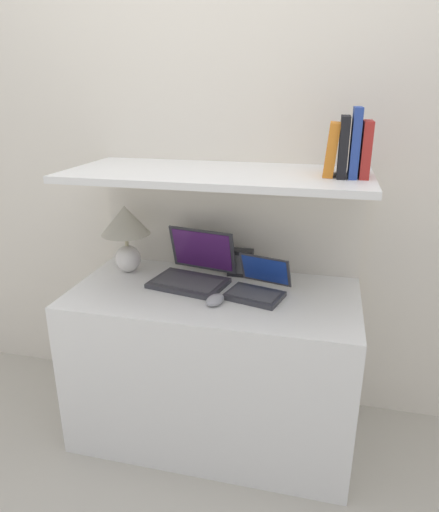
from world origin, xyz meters
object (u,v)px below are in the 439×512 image
laptop_large (193,272)px  book_orange (332,149)px  book_black (343,146)px  computer_mouse (215,300)px  book_blue (355,142)px  router_box (240,263)px  laptop_small (258,287)px  table_lamp (126,228)px  book_red (366,149)px

laptop_large → book_orange: bearing=-2.2°
book_black → laptop_large: bearing=178.0°
computer_mouse → book_black: book_black is taller
book_blue → router_box: bearing=162.1°
laptop_small → router_box: bearing=120.1°
laptop_small → computer_mouse: bearing=-139.0°
router_box → table_lamp: bearing=-171.9°
book_red → table_lamp: bearing=176.0°
table_lamp → laptop_small: bearing=-10.8°
book_black → computer_mouse: bearing=-157.8°
table_lamp → laptop_large: 0.38m
computer_mouse → book_black: (0.45, 0.18, 0.60)m
laptop_large → laptop_small: (0.31, -0.07, -0.01)m
laptop_small → book_red: book_red is taller
table_lamp → book_blue: book_blue is taller
book_blue → book_black: size_ratio=1.14×
laptop_large → book_black: 0.83m
laptop_small → book_orange: 0.63m
computer_mouse → book_orange: bearing=24.2°
book_blue → book_black: 0.04m
book_blue → computer_mouse: bearing=-159.5°
laptop_large → computer_mouse: 0.26m
table_lamp → computer_mouse: size_ratio=2.83×
router_box → book_black: size_ratio=0.57×
book_blue → book_orange: bearing=180.0°
router_box → computer_mouse: bearing=-96.6°
router_box → book_orange: size_ratio=0.64×
computer_mouse → laptop_large: bearing=126.8°
computer_mouse → table_lamp: bearing=152.6°
book_orange → router_box: bearing=158.4°
router_box → book_red: size_ratio=0.62×
computer_mouse → book_blue: (0.49, 0.18, 0.61)m
laptop_large → computer_mouse: size_ratio=3.25×
book_red → book_black: 0.08m
laptop_large → router_box: 0.23m
table_lamp → book_blue: (0.98, -0.07, 0.42)m
computer_mouse → book_black: size_ratio=0.51×
book_black → book_red: bearing=0.0°
laptop_large → book_red: bearing=-1.8°
table_lamp → book_black: 1.03m
laptop_large → router_box: size_ratio=2.91×
computer_mouse → book_red: 0.82m
table_lamp → laptop_small: (0.64, -0.12, -0.18)m
laptop_small → book_blue: size_ratio=1.09×
book_red → book_black: size_ratio=0.93×
book_black → laptop_small: bearing=-170.3°
laptop_small → book_orange: bearing=11.3°
book_blue → book_black: bearing=180.0°
laptop_small → book_red: bearing=7.7°
laptop_small → computer_mouse: 0.20m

